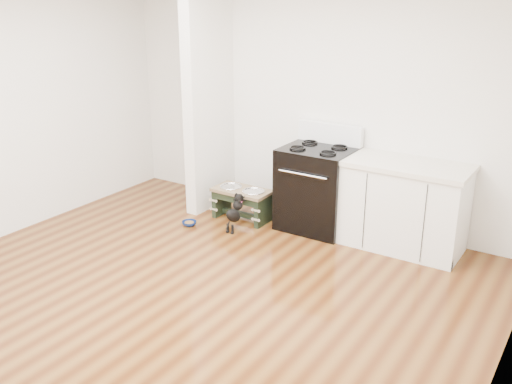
{
  "coord_description": "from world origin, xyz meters",
  "views": [
    {
      "loc": [
        2.9,
        -3.19,
        2.55
      ],
      "look_at": [
        -0.14,
        1.51,
        0.54
      ],
      "focal_mm": 40.0,
      "sensor_mm": 36.0,
      "label": 1
    }
  ],
  "objects": [
    {
      "name": "partition_wall",
      "position": [
        -1.18,
        2.1,
        1.35
      ],
      "size": [
        0.15,
        0.8,
        2.7
      ],
      "primitive_type": "cube",
      "color": "silver",
      "rests_on": "ground"
    },
    {
      "name": "floor_bowl",
      "position": [
        -0.98,
        1.41,
        0.03
      ],
      "size": [
        0.17,
        0.17,
        0.05
      ],
      "rotation": [
        0.0,
        0.0,
        -0.03
      ],
      "color": "#0C1E54",
      "rests_on": "ground"
    },
    {
      "name": "room_shell",
      "position": [
        0.0,
        0.0,
        1.62
      ],
      "size": [
        5.0,
        5.0,
        5.0
      ],
      "color": "silver",
      "rests_on": "ground"
    },
    {
      "name": "ground",
      "position": [
        0.0,
        0.0,
        0.0
      ],
      "size": [
        5.0,
        5.0,
        0.0
      ],
      "primitive_type": "plane",
      "color": "#45210C",
      "rests_on": "ground"
    },
    {
      "name": "cabinet_run",
      "position": [
        1.23,
        2.18,
        0.45
      ],
      "size": [
        1.24,
        0.64,
        0.91
      ],
      "color": "white",
      "rests_on": "ground"
    },
    {
      "name": "puppy",
      "position": [
        -0.47,
        1.59,
        0.22
      ],
      "size": [
        0.12,
        0.34,
        0.41
      ],
      "color": "black",
      "rests_on": "ground"
    },
    {
      "name": "dog_feeder",
      "position": [
        -0.59,
        1.9,
        0.26
      ],
      "size": [
        0.67,
        0.36,
        0.38
      ],
      "color": "black",
      "rests_on": "ground"
    },
    {
      "name": "oven_range",
      "position": [
        0.25,
        2.16,
        0.48
      ],
      "size": [
        0.76,
        0.69,
        1.14
      ],
      "color": "black",
      "rests_on": "ground"
    }
  ]
}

